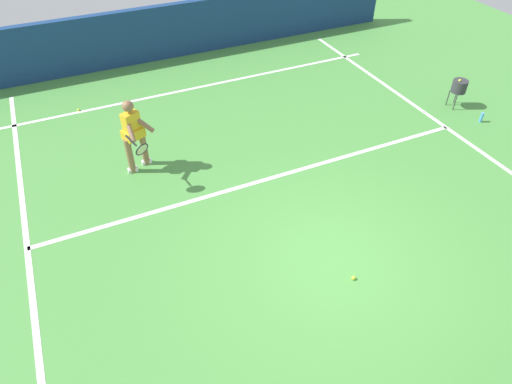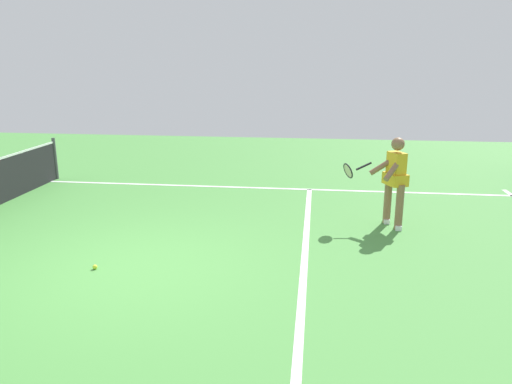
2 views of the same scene
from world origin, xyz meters
The scene contains 5 objects.
ground_plane centered at (0.00, 0.00, 0.00)m, with size 23.94×23.94×0.00m, color #4C9342.
service_line_marking centered at (0.00, -2.41, 0.00)m, with size 9.19×0.10×0.01m, color white.
sideline_right_marking centered at (4.59, 0.00, 0.00)m, with size 0.10×16.41×0.01m, color white.
tennis_player centered at (2.28, -3.85, 0.85)m, with size 0.67×1.12×1.55m.
tennis_ball_near centered at (-0.09, 0.45, 0.03)m, with size 0.07×0.07×0.07m, color #D1E533.
Camera 2 is at (-6.03, -2.52, 2.80)m, focal length 34.45 mm.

